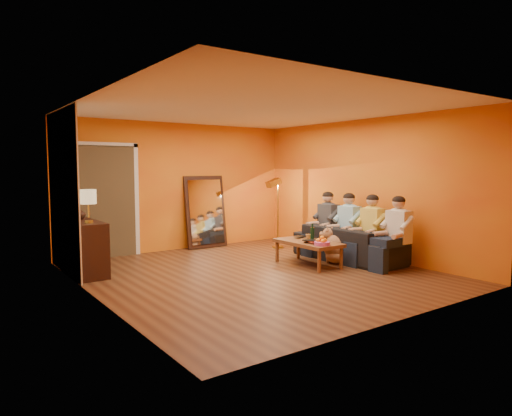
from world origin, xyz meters
TOP-DOWN VIEW (x-y plane):
  - room_shell at (0.00, 0.37)m, footprint 5.00×5.50m
  - white_accent at (-2.48, 1.75)m, footprint 0.02×1.90m
  - doorway_recess at (-1.50, 2.83)m, footprint 1.06×0.30m
  - door_jamb_left at (-2.07, 2.71)m, footprint 0.08×0.06m
  - door_jamb_right at (-0.93, 2.71)m, footprint 0.08×0.06m
  - door_header at (-1.50, 2.71)m, footprint 1.22×0.06m
  - mirror_frame at (0.55, 2.63)m, footprint 0.92×0.27m
  - mirror_glass at (0.55, 2.59)m, footprint 0.78×0.21m
  - sideboard at (-2.24, 1.55)m, footprint 0.44×1.18m
  - table_lamp at (-2.24, 1.25)m, footprint 0.24×0.24m
  - sofa at (2.00, -0.09)m, footprint 2.13×0.83m
  - coffee_table at (1.10, 0.00)m, footprint 0.63×1.22m
  - floor_lamp at (1.73, 1.64)m, footprint 0.32×0.26m
  - dog at (1.61, -0.13)m, footprint 0.36×0.56m
  - person_far_left at (2.13, -1.09)m, footprint 0.70×0.44m
  - person_mid_left at (2.13, -0.54)m, footprint 0.70×0.44m
  - person_mid_right at (2.13, 0.01)m, footprint 0.70×0.44m
  - person_far_right at (2.13, 0.56)m, footprint 0.70×0.44m
  - fruit_bowl at (1.00, -0.45)m, footprint 0.26×0.26m
  - wine_bottle at (1.15, -0.05)m, footprint 0.07×0.07m
  - tumbler at (1.22, 0.12)m, footprint 0.13×0.13m
  - laptop at (1.28, 0.35)m, footprint 0.36×0.29m
  - book_lower at (0.92, -0.20)m, footprint 0.17×0.23m
  - book_mid at (0.93, -0.19)m, footprint 0.19×0.24m
  - book_upper at (0.92, -0.21)m, footprint 0.27×0.28m
  - vase at (-2.24, 1.80)m, footprint 0.20×0.20m
  - flowers at (-2.24, 1.80)m, footprint 0.17×0.17m

SIDE VIEW (x-z plane):
  - coffee_table at x=1.10m, z-range 0.00..0.42m
  - sofa at x=2.00m, z-range 0.00..0.62m
  - dog at x=1.61m, z-range 0.00..0.65m
  - sideboard at x=-2.24m, z-range 0.00..0.85m
  - book_lower at x=0.92m, z-range 0.42..0.44m
  - laptop at x=1.28m, z-range 0.42..0.44m
  - book_mid at x=0.93m, z-range 0.44..0.46m
  - book_upper at x=0.92m, z-range 0.46..0.48m
  - tumbler at x=1.22m, z-range 0.42..0.52m
  - fruit_bowl at x=1.00m, z-range 0.42..0.58m
  - wine_bottle at x=1.15m, z-range 0.42..0.73m
  - person_far_left at x=2.13m, z-range 0.00..1.22m
  - person_mid_left at x=2.13m, z-range 0.00..1.22m
  - person_mid_right at x=2.13m, z-range 0.00..1.22m
  - person_far_right at x=2.13m, z-range 0.00..1.22m
  - floor_lamp at x=1.73m, z-range 0.00..1.44m
  - mirror_frame at x=0.55m, z-range 0.00..1.52m
  - mirror_glass at x=0.55m, z-range 0.09..1.43m
  - vase at x=-2.24m, z-range 0.85..1.06m
  - doorway_recess at x=-1.50m, z-range 0.00..2.10m
  - door_jamb_left at x=-2.07m, z-range -0.05..2.15m
  - door_jamb_right at x=-0.93m, z-range -0.05..2.15m
  - table_lamp at x=-2.24m, z-range 0.85..1.36m
  - flowers at x=-2.24m, z-range 0.97..1.45m
  - room_shell at x=0.00m, z-range 0.00..2.60m
  - white_accent at x=-2.48m, z-range 0.01..2.59m
  - door_header at x=-1.50m, z-range 2.08..2.16m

